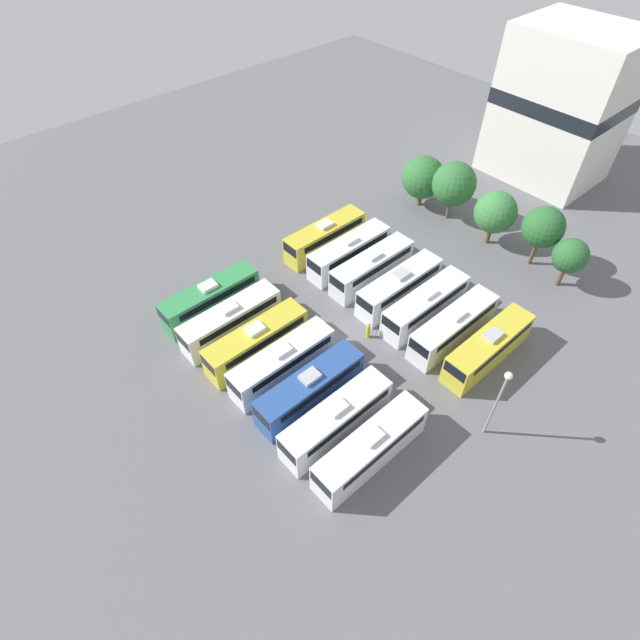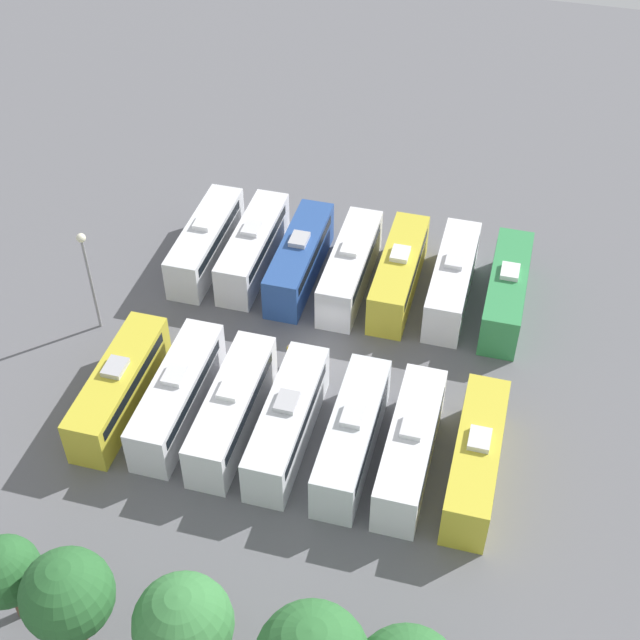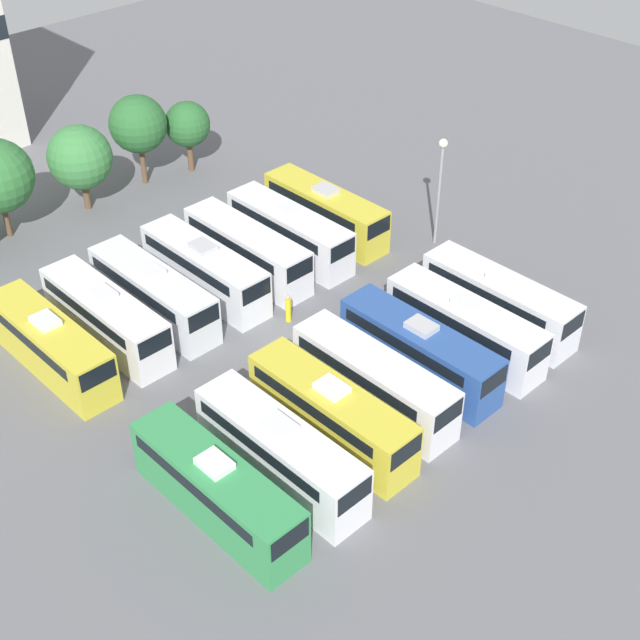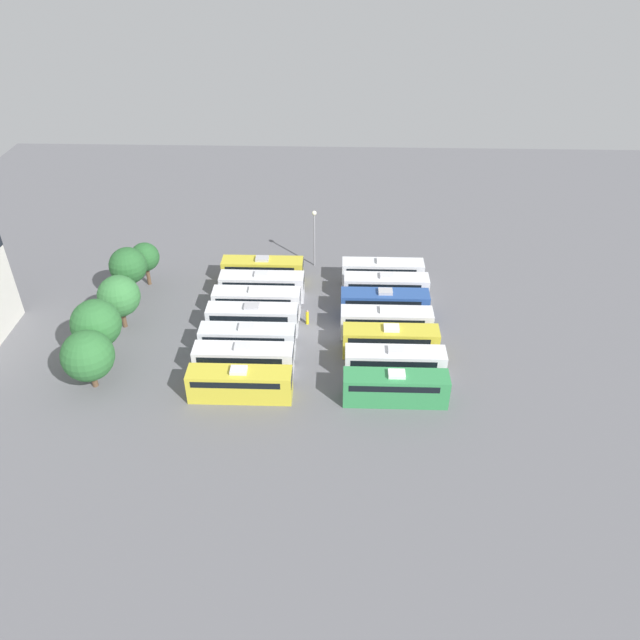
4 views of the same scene
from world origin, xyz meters
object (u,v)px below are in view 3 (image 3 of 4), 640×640
(bus_10, at_px, (205,268))
(tree_2, at_px, (80,158))
(bus_3, at_px, (374,379))
(tree_4, at_px, (187,125))
(bus_13, at_px, (325,210))
(bus_11, at_px, (247,249))
(worker_person, at_px, (288,309))
(bus_4, at_px, (419,349))
(bus_2, at_px, (331,412))
(bus_8, at_px, (106,316))
(bus_9, at_px, (153,292))
(bus_12, at_px, (289,231))
(bus_5, at_px, (465,325))
(light_pole, at_px, (441,174))
(tree_3, at_px, (138,124))
(bus_1, at_px, (280,450))
(bus_7, at_px, (50,344))
(bus_0, at_px, (217,488))
(bus_6, at_px, (499,299))

(bus_10, height_order, tree_2, tree_2)
(bus_3, height_order, tree_4, tree_4)
(bus_13, distance_m, tree_2, 17.91)
(bus_11, distance_m, worker_person, 6.24)
(bus_4, xyz_separation_m, tree_2, (-3.01, 29.33, 2.32))
(bus_2, xyz_separation_m, bus_8, (-3.65, 15.01, 0.00))
(tree_4, bearing_deg, bus_3, -108.83)
(bus_10, xyz_separation_m, tree_4, (9.66, 14.18, 2.10))
(bus_2, height_order, bus_13, same)
(bus_9, xyz_separation_m, bus_12, (10.82, -0.36, 0.00))
(bus_5, relative_size, worker_person, 5.46)
(bus_3, height_order, bus_4, same)
(light_pole, xyz_separation_m, tree_4, (-5.40, 20.46, -1.42))
(bus_9, distance_m, light_pole, 20.27)
(bus_3, height_order, bus_5, same)
(bus_3, height_order, bus_13, same)
(bus_13, xyz_separation_m, tree_3, (-4.79, 14.98, 3.06))
(bus_2, distance_m, bus_13, 20.64)
(bus_1, distance_m, bus_12, 20.61)
(bus_7, bearing_deg, bus_12, -0.65)
(bus_0, height_order, bus_2, same)
(tree_4, bearing_deg, bus_6, -88.21)
(bus_4, distance_m, worker_person, 8.99)
(bus_2, relative_size, bus_11, 1.00)
(bus_13, distance_m, tree_3, 16.03)
(bus_1, distance_m, bus_8, 15.23)
(bus_12, height_order, bus_13, same)
(bus_13, bearing_deg, bus_2, -133.47)
(bus_0, height_order, bus_10, same)
(bus_2, height_order, bus_11, same)
(bus_12, relative_size, bus_13, 1.00)
(bus_3, distance_m, bus_6, 10.77)
(bus_3, xyz_separation_m, bus_12, (7.14, 14.43, 0.00))
(bus_9, relative_size, tree_4, 1.79)
(bus_1, height_order, tree_3, tree_3)
(tree_3, bearing_deg, bus_4, -94.47)
(bus_4, distance_m, bus_13, 16.37)
(bus_1, distance_m, bus_6, 17.88)
(bus_0, bearing_deg, bus_3, 1.43)
(bus_8, xyz_separation_m, bus_11, (10.69, -0.11, 0.00))
(bus_2, bearing_deg, bus_4, 1.93)
(bus_6, relative_size, bus_13, 1.00)
(worker_person, relative_size, tree_4, 0.33)
(bus_5, bearing_deg, bus_0, 179.71)
(bus_6, bearing_deg, bus_3, 179.28)
(bus_11, bearing_deg, bus_7, -179.91)
(bus_0, relative_size, bus_10, 1.00)
(bus_3, relative_size, bus_7, 1.00)
(tree_3, bearing_deg, bus_10, -111.16)
(bus_4, distance_m, light_pole, 14.77)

